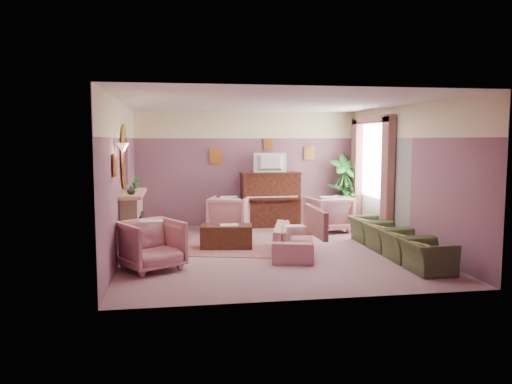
{
  "coord_description": "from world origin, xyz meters",
  "views": [
    {
      "loc": [
        -1.76,
        -9.24,
        2.12
      ],
      "look_at": [
        -0.22,
        0.4,
        1.09
      ],
      "focal_mm": 35.0,
      "sensor_mm": 36.0,
      "label": 1
    }
  ],
  "objects": [
    {
      "name": "curtain_right",
      "position": [
        2.62,
        2.47,
        1.3
      ],
      "size": [
        0.16,
        0.34,
        2.6
      ],
      "primitive_type": "cube",
      "color": "#905555",
      "rests_on": "floor"
    },
    {
      "name": "print_back_left",
      "position": [
        -0.8,
        2.96,
        1.72
      ],
      "size": [
        0.3,
        0.03,
        0.38
      ],
      "primitive_type": "cube",
      "color": "#C1852D",
      "rests_on": "wall_back"
    },
    {
      "name": "olive_chair_b",
      "position": [
        2.18,
        -1.16,
        0.34
      ],
      "size": [
        0.55,
        0.79,
        0.68
      ],
      "primitive_type": "imported",
      "color": "#455131",
      "rests_on": "floor"
    },
    {
      "name": "print_left_wall",
      "position": [
        -2.71,
        -1.2,
        1.72
      ],
      "size": [
        0.03,
        0.28,
        0.36
      ],
      "primitive_type": "cube",
      "color": "#C1852D",
      "rests_on": "wall_left"
    },
    {
      "name": "window_blind",
      "position": [
        2.7,
        1.55,
        1.7
      ],
      "size": [
        0.03,
        1.4,
        1.8
      ],
      "primitive_type": "cube",
      "color": "silver",
      "rests_on": "wall_right"
    },
    {
      "name": "picture_rail_band",
      "position": [
        0.0,
        2.99,
        2.47
      ],
      "size": [
        5.5,
        0.01,
        0.65
      ],
      "primitive_type": "cube",
      "color": "#F4E9B7",
      "rests_on": "wall_back"
    },
    {
      "name": "sofa_throw",
      "position": [
        0.78,
        -0.35,
        0.6
      ],
      "size": [
        0.09,
        1.38,
        0.51
      ],
      "primitive_type": "cube",
      "color": "#905555",
      "rests_on": "sofa"
    },
    {
      "name": "mantel_shelf",
      "position": [
        -2.56,
        0.2,
        1.12
      ],
      "size": [
        0.4,
        1.55,
        0.07
      ],
      "primitive_type": "cube",
      "color": "tan",
      "rests_on": "fireplace_surround"
    },
    {
      "name": "floral_armchair_right",
      "position": [
        1.69,
        1.74,
        0.45
      ],
      "size": [
        0.87,
        0.87,
        0.9
      ],
      "primitive_type": "imported",
      "color": "#C78B92",
      "rests_on": "floor"
    },
    {
      "name": "hearth",
      "position": [
        -2.39,
        0.2,
        0.01
      ],
      "size": [
        0.55,
        1.5,
        0.02
      ],
      "primitive_type": "cube",
      "color": "tan",
      "rests_on": "floor"
    },
    {
      "name": "olive_chair_a",
      "position": [
        2.18,
        -1.98,
        0.34
      ],
      "size": [
        0.55,
        0.79,
        0.68
      ],
      "primitive_type": "imported",
      "color": "#455131",
      "rests_on": "floor"
    },
    {
      "name": "wall_left",
      "position": [
        -2.75,
        0.0,
        1.4
      ],
      "size": [
        0.02,
        6.0,
        2.8
      ],
      "primitive_type": "cube",
      "color": "#6B4965",
      "rests_on": "floor"
    },
    {
      "name": "piano_keyshelf",
      "position": [
        0.5,
        2.33,
        0.72
      ],
      "size": [
        1.3,
        0.12,
        0.06
      ],
      "primitive_type": "cube",
      "color": "#3B1B12",
      "rests_on": "piano"
    },
    {
      "name": "olive_chair_c",
      "position": [
        2.18,
        -0.34,
        0.34
      ],
      "size": [
        0.55,
        0.79,
        0.68
      ],
      "primitive_type": "imported",
      "color": "#455131",
      "rests_on": "floor"
    },
    {
      "name": "mantel_vase",
      "position": [
        -2.55,
        -0.3,
        1.23
      ],
      "size": [
        0.16,
        0.16,
        0.16
      ],
      "primitive_type": "imported",
      "color": "#F4E9B7",
      "rests_on": "mantel_shelf"
    },
    {
      "name": "sconce_shade",
      "position": [
        -2.62,
        -0.85,
        1.98
      ],
      "size": [
        0.2,
        0.2,
        0.16
      ],
      "primitive_type": "cone",
      "color": "#FFA38F",
      "rests_on": "wall_left"
    },
    {
      "name": "wall_back",
      "position": [
        0.0,
        3.0,
        1.4
      ],
      "size": [
        5.5,
        0.02,
        2.8
      ],
      "primitive_type": "cube",
      "color": "#6B4965",
      "rests_on": "floor"
    },
    {
      "name": "piano_top",
      "position": [
        0.5,
        2.68,
        1.31
      ],
      "size": [
        1.45,
        0.65,
        0.04
      ],
      "primitive_type": "cube",
      "color": "#3B1B12",
      "rests_on": "piano"
    },
    {
      "name": "side_plant_big",
      "position": [
        2.39,
        2.49,
        0.87
      ],
      "size": [
        0.3,
        0.3,
        0.34
      ],
      "primitive_type": "imported",
      "color": "#257F2B",
      "rests_on": "side_table"
    },
    {
      "name": "coffee_table",
      "position": [
        -0.81,
        0.35,
        0.23
      ],
      "size": [
        1.06,
        0.64,
        0.45
      ],
      "primitive_type": "cube",
      "rotation": [
        0.0,
        0.0,
        -0.15
      ],
      "color": "#3B2113",
      "rests_on": "floor"
    },
    {
      "name": "floor",
      "position": [
        0.0,
        0.0,
        0.0
      ],
      "size": [
        5.5,
        6.0,
        0.01
      ],
      "primitive_type": "cube",
      "color": "gray",
      "rests_on": "ground"
    },
    {
      "name": "sofa",
      "position": [
        0.38,
        -0.35,
        0.37
      ],
      "size": [
        0.61,
        1.83,
        0.74
      ],
      "primitive_type": "imported",
      "color": "#C78B92",
      "rests_on": "floor"
    },
    {
      "name": "piano_keys",
      "position": [
        0.5,
        2.33,
        0.76
      ],
      "size": [
        1.2,
        0.08,
        0.02
      ],
      "primitive_type": "cube",
      "color": "beige",
      "rests_on": "piano"
    },
    {
      "name": "wall_front",
      "position": [
        0.0,
        -3.0,
        1.4
      ],
      "size": [
        5.5,
        0.02,
        2.8
      ],
      "primitive_type": "cube",
      "color": "#6B4965",
      "rests_on": "floor"
    },
    {
      "name": "ceiling",
      "position": [
        0.0,
        0.0,
        2.8
      ],
      "size": [
        5.5,
        6.0,
        0.01
      ],
      "primitive_type": "cube",
      "color": "white",
      "rests_on": "wall_back"
    },
    {
      "name": "palm_plant",
      "position": [
        2.34,
        2.56,
        1.06
      ],
      "size": [
        0.76,
        0.76,
        1.44
      ],
      "primitive_type": "imported",
      "color": "#257F2B",
      "rests_on": "palm_pot"
    },
    {
      "name": "print_back_right",
      "position": [
        1.55,
        2.96,
        1.78
      ],
      "size": [
        0.26,
        0.03,
        0.34
      ],
      "primitive_type": "cube",
      "color": "#C1852D",
      "rests_on": "wall_back"
    },
    {
      "name": "area_rug",
      "position": [
        -0.8,
        0.44,
        0.01
      ],
      "size": [
        2.87,
        2.37,
        0.01
      ],
      "primitive_type": "cube",
      "rotation": [
        0.0,
        0.0,
        -0.26
      ],
      "color": "#945555",
      "rests_on": "floor"
    },
    {
      "name": "mantel_plant",
      "position": [
        -2.55,
        0.75,
        1.29
      ],
      "size": [
        0.16,
        0.16,
        0.28
      ],
      "primitive_type": "imported",
      "color": "#257F2B",
      "rests_on": "mantel_shelf"
    },
    {
      "name": "olive_chair_d",
      "position": [
        2.18,
        0.48,
        0.34
      ],
      "size": [
        0.55,
        0.79,
        0.68
      ],
      "primitive_type": "imported",
      "color": "#455131",
      "rests_on": "floor"
    },
    {
      "name": "print_back_mid",
      "position": [
        0.5,
        2.96,
        2.0
      ],
      "size": [
        0.22,
        0.03,
        0.26
      ],
      "primitive_type": "cube",
      "color": "#C1852D",
      "rests_on": "wall_back"
    },
    {
      "name": "floral_armchair_left",
      "position": [
        -0.58,
        2.13,
        0.45
      ],
      "size": [
        0.87,
        0.87,
        0.9
      ],
      "primitive_type": "imported",
      "color": "#C78B92",
      "rests_on": "floor"
    },
    {
      "name": "pelmet",
      "position": [
        2.62,
        1.55,
        2.56
      ],
      "size": [
        0.16,
        2.2,
        0.16
      ],
      "primitive_type": "cube",
      "color": "#905555",
      "rests_on": "wall_right"
    },
    {
      "name": "mirror_frame",
      "position": [
        -2.7,
        0.2,
        1.8
      ],
      "size": [
        0.04,
        0.72,
        1.2
      ],
      "primitive_type": "ellipsoid",
      "color": "#C1852D",
      "rests_on": "wall_left"
    },
    {
      "name": "piano",
      "position": [
        0.5,
        2.68,
        0.65
      ],
      "size": [
        1.4,
        0.6,
        1.3
      ],
      "primitive_type": "cube",
      "color": "#3B1B12",
      "rests_on": "floor"
    },
    {
      "name": "television",
      "position": [
        0.5,
        2.63,
        1.6
      ],
      "size": [
        0.8,
        0.12,
        0.48
      ],
      "primitive_type": "imported",
      "color": "black",
      "rests_on": "piano"
    },
    {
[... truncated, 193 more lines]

